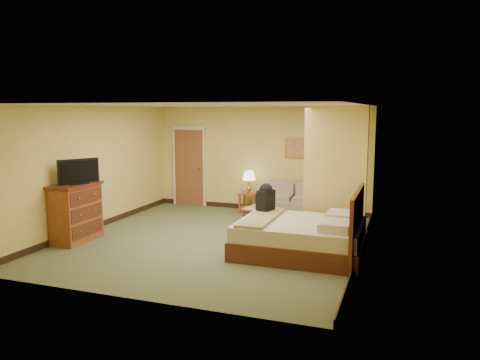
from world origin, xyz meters
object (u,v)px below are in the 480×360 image
at_px(loveseat, 294,205).
at_px(bed, 304,237).
at_px(coffee_table, 262,214).
at_px(dresser, 76,212).

relative_size(loveseat, bed, 0.74).
bearing_deg(coffee_table, loveseat, 74.14).
bearing_deg(dresser, coffee_table, 35.34).
height_order(dresser, bed, bed).
xyz_separation_m(dresser, bed, (4.29, 0.63, -0.25)).
distance_m(loveseat, coffee_table, 1.39).
xyz_separation_m(loveseat, bed, (0.85, -2.87, 0.06)).
relative_size(loveseat, dresser, 1.42).
bearing_deg(loveseat, coffee_table, -105.86).
relative_size(coffee_table, dresser, 0.72).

